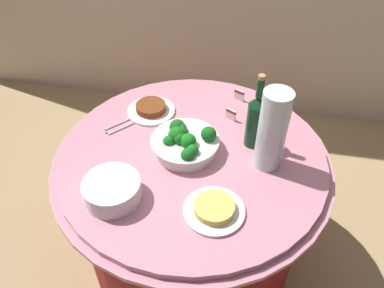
% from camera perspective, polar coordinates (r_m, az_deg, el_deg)
% --- Properties ---
extents(ground_plane, '(6.00, 6.00, 0.00)m').
position_cam_1_polar(ground_plane, '(2.16, 0.00, -15.62)').
color(ground_plane, tan).
extents(buffet_table, '(1.16, 1.16, 0.74)m').
position_cam_1_polar(buffet_table, '(1.85, 0.00, -9.49)').
color(buffet_table, maroon).
rests_on(buffet_table, ground_plane).
extents(broccoli_bowl, '(0.28, 0.28, 0.12)m').
position_cam_1_polar(broccoli_bowl, '(1.56, -1.04, 0.24)').
color(broccoli_bowl, white).
rests_on(broccoli_bowl, buffet_table).
extents(plate_stack, '(0.21, 0.21, 0.08)m').
position_cam_1_polar(plate_stack, '(1.42, -11.76, -6.72)').
color(plate_stack, white).
rests_on(plate_stack, buffet_table).
extents(wine_bottle, '(0.07, 0.07, 0.34)m').
position_cam_1_polar(wine_bottle, '(1.56, 9.43, 3.61)').
color(wine_bottle, '#0E351B').
rests_on(wine_bottle, buffet_table).
extents(decorative_fruit_vase, '(0.11, 0.11, 0.34)m').
position_cam_1_polar(decorative_fruit_vase, '(1.46, 11.72, 1.37)').
color(decorative_fruit_vase, silver).
rests_on(decorative_fruit_vase, buffet_table).
extents(serving_tongs, '(0.14, 0.15, 0.01)m').
position_cam_1_polar(serving_tongs, '(1.73, -10.53, 2.67)').
color(serving_tongs, silver).
rests_on(serving_tongs, buffet_table).
extents(food_plate_noodles, '(0.22, 0.22, 0.04)m').
position_cam_1_polar(food_plate_noodles, '(1.37, 3.31, -9.62)').
color(food_plate_noodles, white).
rests_on(food_plate_noodles, buffet_table).
extents(food_plate_stir_fry, '(0.22, 0.22, 0.04)m').
position_cam_1_polar(food_plate_stir_fry, '(1.79, -6.10, 5.18)').
color(food_plate_stir_fry, white).
rests_on(food_plate_stir_fry, buffet_table).
extents(label_placard_front, '(0.05, 0.03, 0.05)m').
position_cam_1_polar(label_placard_front, '(1.74, 5.79, 4.45)').
color(label_placard_front, white).
rests_on(label_placard_front, buffet_table).
extents(label_placard_mid, '(0.05, 0.03, 0.05)m').
position_cam_1_polar(label_placard_mid, '(1.86, 7.03, 7.29)').
color(label_placard_mid, white).
rests_on(label_placard_mid, buffet_table).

